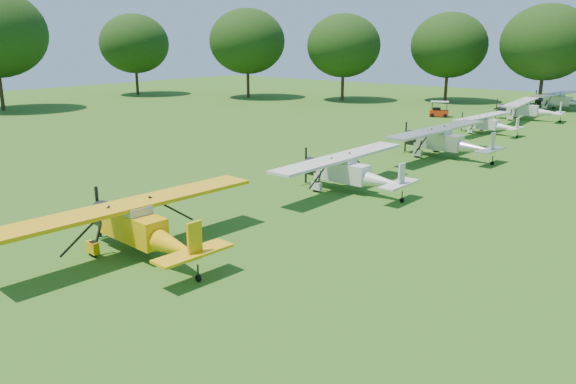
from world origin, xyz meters
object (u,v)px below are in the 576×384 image
aircraft_3 (349,170)px  aircraft_6 (527,108)px  aircraft_4 (446,140)px  golf_cart (439,112)px  aircraft_2 (140,224)px  aircraft_7 (561,99)px  aircraft_5 (488,123)px

aircraft_3 → aircraft_6: aircraft_3 is taller
aircraft_4 → aircraft_6: 24.56m
aircraft_6 → golf_cart: bearing=-163.5°
aircraft_3 → aircraft_2: bearing=-93.2°
aircraft_6 → aircraft_7: bearing=82.3°
aircraft_2 → golf_cart: 48.38m
aircraft_3 → golf_cart: bearing=107.4°
aircraft_6 → aircraft_7: aircraft_7 is taller
aircraft_6 → aircraft_5: bearing=-95.1°
golf_cart → aircraft_7: bearing=37.3°
aircraft_5 → aircraft_4: bearing=-77.5°
aircraft_4 → aircraft_7: size_ratio=1.05×
aircraft_2 → aircraft_5: size_ratio=1.29×
aircraft_2 → golf_cart: bearing=104.4°
aircraft_2 → aircraft_5: bearing=94.2°
aircraft_2 → aircraft_4: bearing=91.1°
aircraft_6 → aircraft_7: (0.58, 12.14, 0.02)m
aircraft_2 → golf_cart: size_ratio=5.07×
aircraft_4 → golf_cart: bearing=119.7°
aircraft_2 → aircraft_3: aircraft_2 is taller
aircraft_5 → aircraft_7: aircraft_7 is taller
aircraft_4 → aircraft_6: (-1.39, 24.52, -0.09)m
golf_cart → aircraft_6: bearing=-0.5°
aircraft_2 → aircraft_4: (1.47, 26.49, 0.01)m
aircraft_6 → aircraft_3: bearing=-93.4°
aircraft_4 → aircraft_3: bearing=-87.1°
aircraft_2 → aircraft_5: aircraft_2 is taller
aircraft_7 → golf_cart: (-9.19, -15.53, -0.72)m
aircraft_3 → aircraft_6: 37.18m
aircraft_3 → golf_cart: size_ratio=4.78×
aircraft_6 → golf_cart: 9.29m
aircraft_5 → golf_cart: 11.97m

